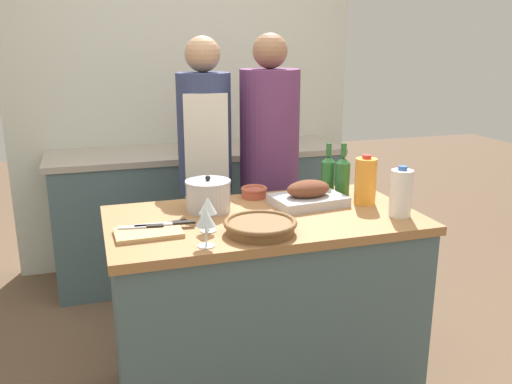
# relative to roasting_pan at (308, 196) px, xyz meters

# --- Properties ---
(kitchen_island) EXTENTS (1.38, 0.74, 0.89)m
(kitchen_island) POSITION_rel_roasting_pan_xyz_m (-0.25, -0.09, -0.49)
(kitchen_island) COLOR #4C666B
(kitchen_island) RESTS_ON ground_plane
(back_counter) EXTENTS (2.01, 0.60, 0.92)m
(back_counter) POSITION_rel_roasting_pan_xyz_m (-0.25, 1.38, -0.48)
(back_counter) COLOR #4C666B
(back_counter) RESTS_ON ground_plane
(back_wall) EXTENTS (2.51, 0.10, 2.55)m
(back_wall) POSITION_rel_roasting_pan_xyz_m (-0.25, 1.73, 0.34)
(back_wall) COLOR silver
(back_wall) RESTS_ON ground_plane
(roasting_pan) EXTENTS (0.36, 0.27, 0.12)m
(roasting_pan) POSITION_rel_roasting_pan_xyz_m (0.00, 0.00, 0.00)
(roasting_pan) COLOR #BCBCC1
(roasting_pan) RESTS_ON kitchen_island
(wicker_basket) EXTENTS (0.30, 0.30, 0.06)m
(wicker_basket) POSITION_rel_roasting_pan_xyz_m (-0.34, -0.31, -0.02)
(wicker_basket) COLOR brown
(wicker_basket) RESTS_ON kitchen_island
(cutting_board) EXTENTS (0.27, 0.17, 0.02)m
(cutting_board) POSITION_rel_roasting_pan_xyz_m (-0.77, -0.19, -0.04)
(cutting_board) COLOR tan
(cutting_board) RESTS_ON kitchen_island
(stock_pot) EXTENTS (0.21, 0.21, 0.17)m
(stock_pot) POSITION_rel_roasting_pan_xyz_m (-0.47, 0.06, 0.03)
(stock_pot) COLOR #B7B7BC
(stock_pot) RESTS_ON kitchen_island
(mixing_bowl) EXTENTS (0.13, 0.13, 0.05)m
(mixing_bowl) POSITION_rel_roasting_pan_xyz_m (-0.21, 0.20, -0.02)
(mixing_bowl) COLOR #A84C38
(mixing_bowl) RESTS_ON kitchen_island
(juice_jug) EXTENTS (0.10, 0.10, 0.24)m
(juice_jug) POSITION_rel_roasting_pan_xyz_m (0.27, -0.06, 0.07)
(juice_jug) COLOR orange
(juice_jug) RESTS_ON kitchen_island
(milk_jug) EXTENTS (0.10, 0.10, 0.23)m
(milk_jug) POSITION_rel_roasting_pan_xyz_m (0.32, -0.28, 0.06)
(milk_jug) COLOR white
(milk_jug) RESTS_ON kitchen_island
(wine_bottle_green) EXTENTS (0.07, 0.07, 0.26)m
(wine_bottle_green) POSITION_rel_roasting_pan_xyz_m (0.24, 0.12, 0.06)
(wine_bottle_green) COLOR #28662D
(wine_bottle_green) RESTS_ON kitchen_island
(wine_bottle_dark) EXTENTS (0.07, 0.07, 0.25)m
(wine_bottle_dark) POSITION_rel_roasting_pan_xyz_m (0.19, 0.19, 0.05)
(wine_bottle_dark) COLOR #28662D
(wine_bottle_dark) RESTS_ON kitchen_island
(wine_glass_left) EXTENTS (0.07, 0.07, 0.14)m
(wine_glass_left) POSITION_rel_roasting_pan_xyz_m (-0.53, -0.22, 0.06)
(wine_glass_left) COLOR silver
(wine_glass_left) RESTS_ON kitchen_island
(wine_glass_right) EXTENTS (0.07, 0.07, 0.15)m
(wine_glass_right) POSITION_rel_roasting_pan_xyz_m (-0.58, -0.38, 0.06)
(wine_glass_right) COLOR silver
(wine_glass_right) RESTS_ON kitchen_island
(knife_chef) EXTENTS (0.25, 0.05, 0.01)m
(knife_chef) POSITION_rel_roasting_pan_xyz_m (-0.69, -0.14, -0.02)
(knife_chef) COLOR #B7B7BC
(knife_chef) RESTS_ON cutting_board
(knife_paring) EXTENTS (0.19, 0.05, 0.01)m
(knife_paring) POSITION_rel_roasting_pan_xyz_m (-0.79, -0.14, -0.02)
(knife_paring) COLOR #B7B7BC
(knife_paring) RESTS_ON cutting_board
(knife_bread) EXTENTS (0.21, 0.08, 0.01)m
(knife_bread) POSITION_rel_roasting_pan_xyz_m (-0.69, -0.08, -0.04)
(knife_bread) COLOR #B7B7BC
(knife_bread) RESTS_ON kitchen_island
(stand_mixer) EXTENTS (0.18, 0.14, 0.34)m
(stand_mixer) POSITION_rel_roasting_pan_xyz_m (-0.18, 1.38, 0.12)
(stand_mixer) COLOR #B22323
(stand_mixer) RESTS_ON back_counter
(condiment_bottle_tall) EXTENTS (0.06, 0.06, 0.18)m
(condiment_bottle_tall) POSITION_rel_roasting_pan_xyz_m (0.13, 1.32, 0.06)
(condiment_bottle_tall) COLOR #332D28
(condiment_bottle_tall) RESTS_ON back_counter
(condiment_bottle_short) EXTENTS (0.06, 0.06, 0.20)m
(condiment_bottle_short) POSITION_rel_roasting_pan_xyz_m (-0.36, 1.26, 0.07)
(condiment_bottle_short) COLOR #234C28
(condiment_bottle_short) RESTS_ON back_counter
(person_cook_aproned) EXTENTS (0.30, 0.32, 1.67)m
(person_cook_aproned) POSITION_rel_roasting_pan_xyz_m (-0.34, 0.69, -0.00)
(person_cook_aproned) COLOR beige
(person_cook_aproned) RESTS_ON ground_plane
(person_cook_guest) EXTENTS (0.35, 0.35, 1.69)m
(person_cook_guest) POSITION_rel_roasting_pan_xyz_m (0.04, 0.67, -0.00)
(person_cook_guest) COLOR beige
(person_cook_guest) RESTS_ON ground_plane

